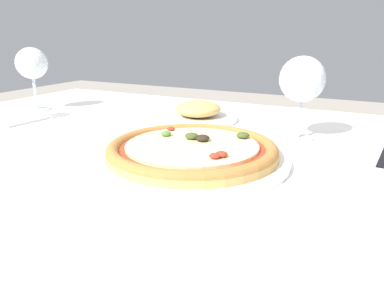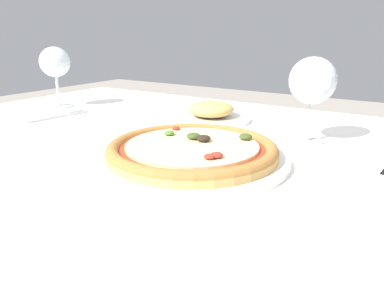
# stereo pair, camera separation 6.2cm
# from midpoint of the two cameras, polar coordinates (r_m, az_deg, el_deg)

# --- Properties ---
(dining_table) EXTENTS (1.48, 0.96, 0.71)m
(dining_table) POSITION_cam_midpoint_polar(r_m,az_deg,el_deg) (0.71, -2.35, -6.82)
(dining_table) COLOR #997047
(dining_table) RESTS_ON ground_plane
(pizza_plate) EXTENTS (0.32, 0.32, 0.04)m
(pizza_plate) POSITION_cam_midpoint_polar(r_m,az_deg,el_deg) (0.62, -2.83, -1.20)
(pizza_plate) COLOR white
(pizza_plate) RESTS_ON dining_table
(fork) EXTENTS (0.03, 0.17, 0.00)m
(fork) POSITION_cam_midpoint_polar(r_m,az_deg,el_deg) (1.00, -23.71, 3.46)
(fork) COLOR silver
(fork) RESTS_ON dining_table
(wine_glass_far_left) EXTENTS (0.08, 0.08, 0.17)m
(wine_glass_far_left) POSITION_cam_midpoint_polar(r_m,az_deg,el_deg) (1.12, -24.72, 10.87)
(wine_glass_far_left) COLOR silver
(wine_glass_far_left) RESTS_ON dining_table
(wine_glass_far_right) EXTENTS (0.09, 0.09, 0.16)m
(wine_glass_far_right) POSITION_cam_midpoint_polar(r_m,az_deg,el_deg) (0.75, 14.19, 9.34)
(wine_glass_far_right) COLOR silver
(wine_glass_far_right) RESTS_ON dining_table
(side_plate) EXTENTS (0.19, 0.19, 0.05)m
(side_plate) POSITION_cam_midpoint_polar(r_m,az_deg,el_deg) (0.91, -1.02, 4.73)
(side_plate) COLOR white
(side_plate) RESTS_ON dining_table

